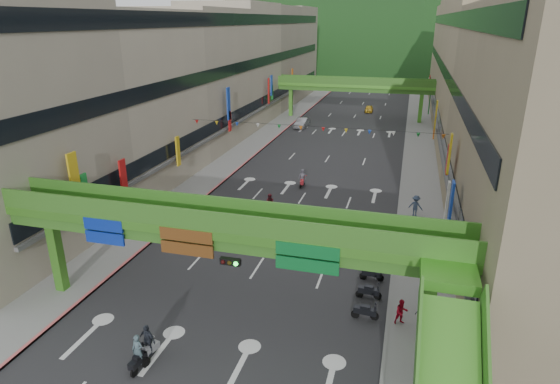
# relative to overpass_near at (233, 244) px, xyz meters

# --- Properties ---
(road_slab) EXTENTS (18.00, 140.00, 0.02)m
(road_slab) POSITION_rel_overpass_near_xyz_m (-0.93, 44.62, -5.20)
(road_slab) COLOR #28282B
(road_slab) RESTS_ON ground
(sidewalk_left) EXTENTS (4.00, 140.00, 0.15)m
(sidewalk_left) POSITION_rel_overpass_near_xyz_m (-11.93, 44.62, -5.13)
(sidewalk_left) COLOR gray
(sidewalk_left) RESTS_ON ground
(sidewalk_right) EXTENTS (4.00, 140.00, 0.15)m
(sidewalk_right) POSITION_rel_overpass_near_xyz_m (10.07, 44.62, -5.13)
(sidewalk_right) COLOR gray
(sidewalk_right) RESTS_ON ground
(curb_left) EXTENTS (0.20, 140.00, 0.18)m
(curb_left) POSITION_rel_overpass_near_xyz_m (-10.03, 44.62, -5.12)
(curb_left) COLOR #CC5959
(curb_left) RESTS_ON ground
(curb_right) EXTENTS (0.20, 140.00, 0.18)m
(curb_right) POSITION_rel_overpass_near_xyz_m (8.17, 44.62, -5.12)
(curb_right) COLOR gray
(curb_right) RESTS_ON ground
(building_row_left) EXTENTS (12.80, 95.00, 19.00)m
(building_row_left) POSITION_rel_overpass_near_xyz_m (-19.86, 44.62, 4.25)
(building_row_left) COLOR #9E937F
(building_row_left) RESTS_ON ground
(building_row_right) EXTENTS (12.80, 95.00, 19.00)m
(building_row_right) POSITION_rel_overpass_near_xyz_m (18.00, 44.62, 4.25)
(building_row_right) COLOR gray
(building_row_right) RESTS_ON ground
(overpass_near) EXTENTS (28.00, 12.27, 7.10)m
(overpass_near) POSITION_rel_overpass_near_xyz_m (0.00, 0.00, 0.00)
(overpass_near) COLOR #4C9E2D
(overpass_near) RESTS_ON ground
(overpass_far) EXTENTS (28.00, 2.20, 7.10)m
(overpass_far) POSITION_rel_overpass_near_xyz_m (-0.93, 59.62, 0.20)
(overpass_far) COLOR #4C9E2D
(overpass_far) RESTS_ON ground
(hill_left) EXTENTS (168.00, 140.00, 112.00)m
(hill_left) POSITION_rel_overpass_near_xyz_m (-15.93, 154.62, -5.21)
(hill_left) COLOR #1C4419
(hill_left) RESTS_ON ground
(hill_right) EXTENTS (208.00, 176.00, 128.00)m
(hill_right) POSITION_rel_overpass_near_xyz_m (24.07, 174.62, -5.21)
(hill_right) COLOR #1C4419
(hill_right) RESTS_ON ground
(bunting_string) EXTENTS (26.00, 0.36, 0.47)m
(bunting_string) POSITION_rel_overpass_near_xyz_m (-0.93, 24.62, 0.75)
(bunting_string) COLOR black
(bunting_string) RESTS_ON ground
(scooter_rider_near) EXTENTS (0.63, 1.60, 1.93)m
(scooter_rider_near) POSITION_rel_overpass_near_xyz_m (-3.44, -4.38, -4.32)
(scooter_rider_near) COLOR black
(scooter_rider_near) RESTS_ON ground
(scooter_rider_mid) EXTENTS (0.88, 1.60, 2.07)m
(scooter_rider_mid) POSITION_rel_overpass_near_xyz_m (-2.66, 15.64, -4.14)
(scooter_rider_mid) COLOR black
(scooter_rider_mid) RESTS_ON ground
(scooter_rider_left) EXTENTS (1.07, 1.57, 2.06)m
(scooter_rider_left) POSITION_rel_overpass_near_xyz_m (-3.33, -3.64, -4.18)
(scooter_rider_left) COLOR gray
(scooter_rider_left) RESTS_ON ground
(scooter_rider_far) EXTENTS (0.80, 1.60, 1.87)m
(scooter_rider_far) POSITION_rel_overpass_near_xyz_m (-1.67, 23.88, -4.27)
(scooter_rider_far) COLOR maroon
(scooter_rider_far) RESTS_ON ground
(parked_scooter_row) EXTENTS (1.60, 9.36, 1.08)m
(parked_scooter_row) POSITION_rel_overpass_near_xyz_m (6.87, 7.10, -4.68)
(parked_scooter_row) COLOR black
(parked_scooter_row) RESTS_ON ground
(car_silver) EXTENTS (1.77, 4.69, 1.53)m
(car_silver) POSITION_rel_overpass_near_xyz_m (-7.93, 51.13, -4.44)
(car_silver) COLOR gray
(car_silver) RESTS_ON ground
(car_yellow) EXTENTS (1.53, 3.62, 1.22)m
(car_yellow) POSITION_rel_overpass_near_xyz_m (1.09, 67.18, -4.60)
(car_yellow) COLOR gold
(car_yellow) RESTS_ON ground
(pedestrian_red) EXTENTS (0.90, 0.82, 1.50)m
(pedestrian_red) POSITION_rel_overpass_near_xyz_m (8.87, 2.62, -4.46)
(pedestrian_red) COLOR #AE0A1D
(pedestrian_red) RESTS_ON ground
(pedestrian_dark) EXTENTS (0.92, 0.42, 1.53)m
(pedestrian_dark) POSITION_rel_overpass_near_xyz_m (10.04, 2.62, -4.44)
(pedestrian_dark) COLOR #22232B
(pedestrian_dark) RESTS_ON ground
(pedestrian_blue) EXTENTS (1.01, 0.80, 1.89)m
(pedestrian_blue) POSITION_rel_overpass_near_xyz_m (9.56, 18.70, -4.26)
(pedestrian_blue) COLOR #33425B
(pedestrian_blue) RESTS_ON ground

